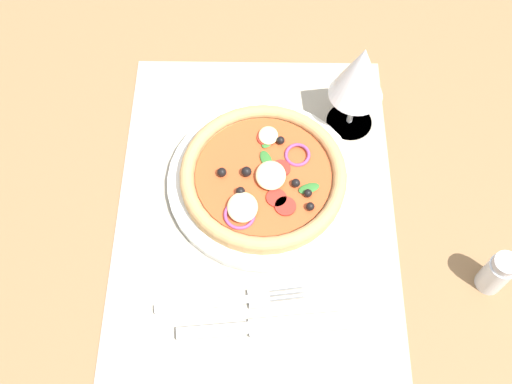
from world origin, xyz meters
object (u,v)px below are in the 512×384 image
at_px(fork, 239,300).
at_px(plate, 263,181).
at_px(pepper_shaker, 497,273).
at_px(wine_glass, 360,75).
at_px(pizza, 263,175).
at_px(knife, 265,327).

bearing_deg(fork, plate, 72.99).
height_order(fork, pepper_shaker, pepper_shaker).
bearing_deg(wine_glass, plate, -49.35).
relative_size(pizza, pepper_shaker, 3.22).
distance_m(fork, wine_glass, 0.32).
xyz_separation_m(plate, fork, (0.16, -0.03, -0.00)).
bearing_deg(plate, wine_glass, 130.65).
bearing_deg(pizza, fork, -9.58).
bearing_deg(plate, knife, 0.97).
bearing_deg(knife, wine_glass, 62.82).
distance_m(plate, wine_glass, 0.18).
height_order(wine_glass, pepper_shaker, wine_glass).
relative_size(fork, knife, 0.90).
bearing_deg(plate, fork, -9.53).
distance_m(plate, knife, 0.19).
bearing_deg(wine_glass, pepper_shaker, 33.13).
xyz_separation_m(knife, wine_glass, (-0.30, 0.12, 0.10)).
bearing_deg(fork, pepper_shaker, -2.12).
distance_m(fork, pepper_shaker, 0.30).
relative_size(pizza, fork, 1.20).
height_order(plate, knife, plate).
height_order(pizza, wine_glass, wine_glass).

